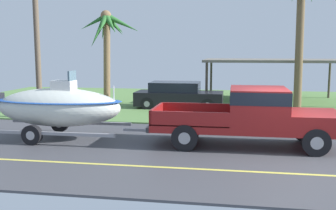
% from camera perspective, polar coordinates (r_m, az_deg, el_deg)
% --- Properties ---
extents(ground, '(36.00, 22.00, 0.11)m').
position_cam_1_polar(ground, '(20.08, 14.26, -0.88)').
color(ground, '#424247').
extents(pickup_truck_towing, '(5.95, 2.13, 1.83)m').
position_cam_1_polar(pickup_truck_towing, '(12.51, 12.81, -1.25)').
color(pickup_truck_towing, maroon).
rests_on(pickup_truck_towing, ground).
extents(boat_on_trailer, '(5.64, 2.27, 2.32)m').
position_cam_1_polar(boat_on_trailer, '(13.78, -15.71, -0.25)').
color(boat_on_trailer, gray).
rests_on(boat_on_trailer, ground).
extents(parked_sedan_near, '(4.45, 1.84, 1.38)m').
position_cam_1_polar(parked_sedan_near, '(20.18, 1.50, 1.36)').
color(parked_sedan_near, black).
rests_on(parked_sedan_near, ground).
extents(carport_awning, '(7.80, 4.69, 2.48)m').
position_cam_1_polar(carport_awning, '(23.57, 14.97, 6.16)').
color(carport_awning, '#4C4238').
rests_on(carport_awning, ground).
extents(palm_tree_near_left, '(3.16, 2.29, 6.91)m').
position_cam_1_polar(palm_tree_near_left, '(21.05, 18.85, 13.06)').
color(palm_tree_near_left, brown).
rests_on(palm_tree_near_left, ground).
extents(palm_tree_mid, '(3.32, 3.13, 5.18)m').
position_cam_1_polar(palm_tree_mid, '(22.23, -8.80, 10.26)').
color(palm_tree_mid, brown).
rests_on(palm_tree_mid, ground).
extents(utility_pole, '(0.24, 1.80, 7.63)m').
position_cam_1_polar(utility_pole, '(18.01, -18.59, 10.66)').
color(utility_pole, brown).
rests_on(utility_pole, ground).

